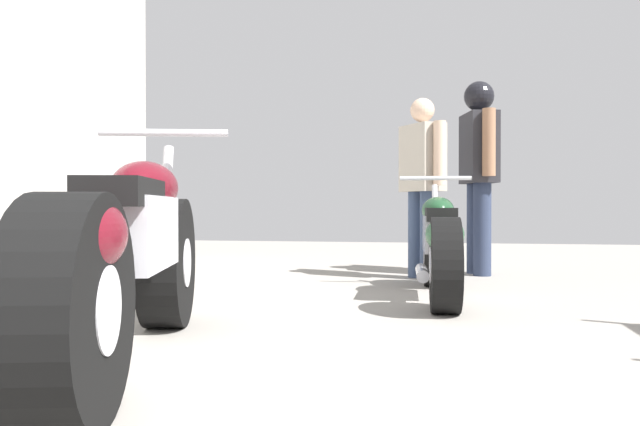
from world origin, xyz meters
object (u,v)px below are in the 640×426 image
(motorcycle_maroon_cruiser, at_px, (130,257))
(mechanic_in_blue, at_px, (422,177))
(motorcycle_black_naked, at_px, (439,245))
(mechanic_with_helmet, at_px, (479,159))

(motorcycle_maroon_cruiser, relative_size, mechanic_in_blue, 1.37)
(motorcycle_black_naked, relative_size, mechanic_with_helmet, 1.04)
(motorcycle_maroon_cruiser, distance_m, mechanic_in_blue, 3.47)
(motorcycle_maroon_cruiser, xyz_separation_m, motorcycle_black_naked, (1.21, 2.08, -0.06))
(mechanic_in_blue, distance_m, mechanic_with_helmet, 0.69)
(mechanic_in_blue, bearing_deg, mechanic_with_helmet, 40.07)
(mechanic_with_helmet, bearing_deg, mechanic_in_blue, -139.93)
(motorcycle_maroon_cruiser, bearing_deg, mechanic_with_helmet, 67.01)
(motorcycle_maroon_cruiser, height_order, motorcycle_black_naked, motorcycle_maroon_cruiser)
(motorcycle_maroon_cruiser, bearing_deg, motorcycle_black_naked, 59.86)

